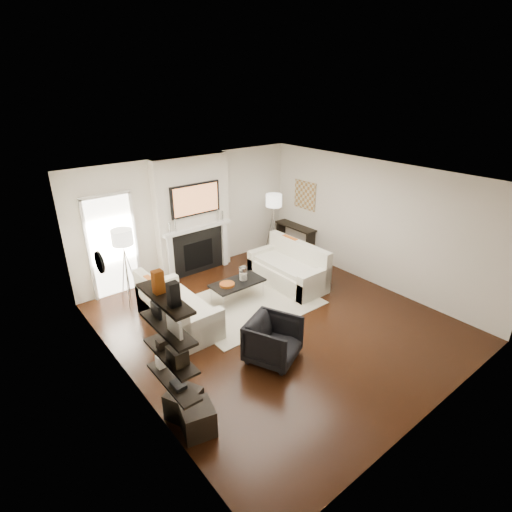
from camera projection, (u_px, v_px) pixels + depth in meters
room_envelope at (278, 256)px, 6.96m from camera, size 6.00×6.00×6.00m
chimney_breast at (193, 216)px, 9.01m from camera, size 1.80×0.25×2.70m
fireplace_surround at (198, 252)px, 9.25m from camera, size 1.30×0.02×1.04m
firebox at (199, 255)px, 9.27m from camera, size 0.75×0.02×0.65m
mantel_pilaster_l at (171, 259)px, 8.80m from camera, size 0.12×0.08×1.10m
mantel_pilaster_r at (225, 244)px, 9.63m from camera, size 0.12×0.08×1.10m
mantel_shelf at (198, 228)px, 8.97m from camera, size 1.70×0.18×0.07m
tv_body at (196, 199)px, 8.72m from camera, size 1.20×0.06×0.70m
tv_screen at (196, 200)px, 8.70m from camera, size 1.10×0.00×0.62m
candlestick_l_tall at (175, 225)px, 8.59m from camera, size 0.04×0.04×0.30m
candlestick_l_short at (170, 228)px, 8.52m from camera, size 0.04×0.04×0.24m
candlestick_r_tall at (218, 215)px, 9.22m from camera, size 0.04×0.04×0.30m
candlestick_r_short at (222, 215)px, 9.30m from camera, size 0.04×0.04×0.24m
hallway_panel at (113, 247)px, 8.14m from camera, size 0.90×0.02×2.10m
door_trim_l at (89, 253)px, 7.86m from camera, size 0.06×0.06×2.16m
door_trim_r at (135, 242)px, 8.41m from camera, size 0.06×0.06×2.16m
door_trim_top at (105, 195)px, 7.69m from camera, size 1.02×0.06×0.06m
rug at (249, 303)px, 8.11m from camera, size 2.60×2.00×0.01m
loveseat_left_base at (179, 315)px, 7.33m from camera, size 0.85×1.80×0.42m
loveseat_left_back at (161, 306)px, 7.01m from camera, size 0.18×1.80×0.80m
loveseat_left_arm_n at (202, 331)px, 6.71m from camera, size 0.85×0.18×0.60m
loveseat_left_arm_s at (159, 294)px, 7.87m from camera, size 0.85×0.18×0.60m
loveseat_left_cushion at (180, 302)px, 7.25m from camera, size 0.63×1.44×0.10m
pillow_left_orange at (152, 290)px, 7.14m from camera, size 0.10×0.42×0.42m
pillow_left_charcoal at (168, 303)px, 6.72m from camera, size 0.10×0.40×0.40m
loveseat_right_base at (287, 275)px, 8.84m from camera, size 0.85×1.80×0.42m
loveseat_right_back at (299, 258)px, 8.90m from camera, size 0.18×1.80×0.80m
loveseat_right_arm_n at (314, 285)px, 8.23m from camera, size 0.85×0.18×0.60m
loveseat_right_arm_s at (264, 260)px, 9.38m from camera, size 0.85×0.18×0.60m
loveseat_right_cushion at (286, 265)px, 8.71m from camera, size 0.63×1.44×0.10m
pillow_right_orange at (290, 246)px, 9.04m from camera, size 0.10×0.42×0.42m
pillow_right_charcoal at (309, 254)px, 8.61m from camera, size 0.10×0.40×0.40m
coffee_table at (237, 283)px, 8.09m from camera, size 1.10×0.55×0.04m
coffee_leg_nw at (223, 304)px, 7.73m from camera, size 0.02×0.02×0.38m
coffee_leg_ne at (263, 289)px, 8.30m from camera, size 0.02×0.02×0.38m
coffee_leg_sw at (211, 295)px, 8.05m from camera, size 0.02×0.02×0.38m
coffee_leg_se at (250, 281)px, 8.62m from camera, size 0.02×0.02×0.38m
hurricane_glass at (243, 274)px, 8.11m from camera, size 0.16×0.16×0.29m
hurricane_candle at (243, 277)px, 8.14m from camera, size 0.10×0.10×0.16m
copper_bowl at (227, 284)px, 7.93m from camera, size 0.30×0.30×0.05m
armchair at (273, 338)px, 6.35m from camera, size 1.00×0.97×0.79m
lamp_left_post at (128, 277)px, 7.87m from camera, size 0.02×0.02×1.20m
lamp_left_shade at (122, 237)px, 7.53m from camera, size 0.40×0.40×0.30m
lamp_left_leg_a at (133, 276)px, 7.93m from camera, size 0.25×0.02×1.23m
lamp_left_leg_b at (123, 276)px, 7.91m from camera, size 0.14×0.22×1.23m
lamp_left_leg_c at (127, 280)px, 7.77m from camera, size 0.14×0.22×1.23m
lamp_right_post at (273, 233)px, 10.18m from camera, size 0.02×0.02×1.20m
lamp_right_shade at (274, 200)px, 9.84m from camera, size 0.40×0.40×0.30m
lamp_right_leg_a at (276, 232)px, 10.24m from camera, size 0.25×0.02×1.23m
lamp_right_leg_b at (269, 232)px, 10.22m from camera, size 0.14×0.22×1.23m
lamp_right_leg_c at (274, 234)px, 10.08m from camera, size 0.14×0.22×1.23m
console_top at (295, 226)px, 10.24m from camera, size 0.35×1.20×0.04m
console_leg_n at (310, 246)px, 10.00m from camera, size 0.30×0.04×0.71m
console_leg_s at (281, 234)px, 10.78m from camera, size 0.30×0.04×0.71m
wall_art at (305, 195)px, 9.90m from camera, size 0.03×0.70×0.70m
shelf_bottom at (173, 381)px, 5.00m from camera, size 0.25×1.00×0.03m
shelf_lower at (170, 356)px, 4.84m from camera, size 0.25×1.00×0.04m
shelf_upper at (168, 328)px, 4.68m from camera, size 0.25×1.00×0.04m
shelf_top at (164, 298)px, 4.52m from camera, size 0.25×1.00×0.04m
decor_magfile_a at (173, 294)px, 4.28m from camera, size 0.12×0.10×0.28m
decor_magfile_b at (158, 282)px, 4.54m from camera, size 0.12×0.10×0.28m
decor_frame_a at (175, 326)px, 4.49m from camera, size 0.04×0.30×0.22m
decor_frame_b at (156, 310)px, 4.84m from camera, size 0.04×0.22×0.18m
decor_wine_rack at (177, 355)px, 4.66m from camera, size 0.18×0.25×0.20m
decor_box_small at (163, 343)px, 4.94m from camera, size 0.15×0.12×0.12m
decor_books at (178, 385)px, 4.89m from camera, size 0.14×0.20×0.05m
decor_box_tall at (161, 361)px, 5.19m from camera, size 0.10×0.10×0.18m
clock_rim at (100, 262)px, 5.89m from camera, size 0.04×0.34×0.34m
clock_face at (101, 262)px, 5.91m from camera, size 0.01×0.29×0.29m
ottoman_near at (184, 403)px, 5.34m from camera, size 0.53×0.53×0.40m
ottoman_far at (198, 419)px, 5.09m from camera, size 0.49×0.49×0.40m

